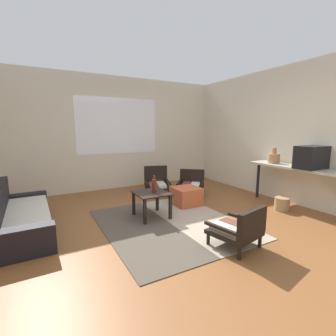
% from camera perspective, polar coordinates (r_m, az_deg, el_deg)
% --- Properties ---
extents(ground_plane, '(7.80, 7.80, 0.00)m').
position_cam_1_polar(ground_plane, '(3.60, 3.97, -14.86)').
color(ground_plane, brown).
extents(far_wall_with_window, '(5.60, 0.13, 2.70)m').
position_cam_1_polar(far_wall_with_window, '(6.07, -11.96, 8.06)').
color(far_wall_with_window, beige).
rests_on(far_wall_with_window, ground).
extents(side_wall_right, '(0.12, 6.60, 2.70)m').
position_cam_1_polar(side_wall_right, '(5.40, 26.86, 7.08)').
color(side_wall_right, beige).
rests_on(side_wall_right, ground).
extents(area_rug, '(2.00, 2.36, 0.01)m').
position_cam_1_polar(area_rug, '(3.85, 0.47, -13.06)').
color(area_rug, '#4C4238').
rests_on(area_rug, ground).
extents(couch, '(0.73, 1.85, 0.68)m').
position_cam_1_polar(couch, '(4.07, -31.98, -10.10)').
color(couch, black).
rests_on(couch, ground).
extents(coffee_table, '(0.53, 0.56, 0.43)m').
position_cam_1_polar(coffee_table, '(4.01, -3.97, -7.05)').
color(coffee_table, black).
rests_on(coffee_table, ground).
extents(armchair_by_window, '(0.69, 0.71, 0.62)m').
position_cam_1_polar(armchair_by_window, '(5.46, -2.75, -3.31)').
color(armchair_by_window, black).
rests_on(armchair_by_window, ground).
extents(armchair_striped_foreground, '(0.63, 0.63, 0.54)m').
position_cam_1_polar(armchair_striped_foreground, '(3.17, 16.62, -13.61)').
color(armchair_striped_foreground, black).
rests_on(armchair_striped_foreground, ground).
extents(armchair_corner, '(0.83, 0.84, 0.54)m').
position_cam_1_polar(armchair_corner, '(5.44, 5.51, -3.71)').
color(armchair_corner, black).
rests_on(armchair_corner, ground).
extents(ottoman_orange, '(0.49, 0.49, 0.35)m').
position_cam_1_polar(ottoman_orange, '(4.69, 4.37, -6.73)').
color(ottoman_orange, '#BC5633').
rests_on(ottoman_orange, ground).
extents(console_shelf, '(0.47, 1.73, 0.79)m').
position_cam_1_polar(console_shelf, '(4.97, 27.93, -0.49)').
color(console_shelf, '#B2AD9E').
rests_on(console_shelf, ground).
extents(crt_television, '(0.53, 0.35, 0.39)m').
position_cam_1_polar(crt_television, '(4.79, 30.97, 2.20)').
color(crt_television, black).
rests_on(crt_television, console_shelf).
extents(clay_vase, '(0.22, 0.22, 0.30)m').
position_cam_1_polar(clay_vase, '(5.21, 23.90, 2.22)').
color(clay_vase, '#A87047').
rests_on(clay_vase, console_shelf).
extents(glass_bottle, '(0.07, 0.07, 0.28)m').
position_cam_1_polar(glass_bottle, '(3.95, -3.29, -4.18)').
color(glass_bottle, '#5B2319').
rests_on(glass_bottle, coffee_table).
extents(wicker_basket, '(0.26, 0.26, 0.24)m').
position_cam_1_polar(wicker_basket, '(4.87, 25.50, -7.71)').
color(wicker_basket, '#9E7A4C').
rests_on(wicker_basket, ground).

